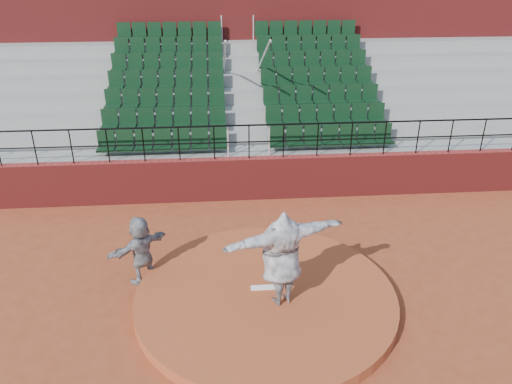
% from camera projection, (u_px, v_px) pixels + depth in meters
% --- Properties ---
extents(ground, '(90.00, 90.00, 0.00)m').
position_uv_depth(ground, '(265.00, 302.00, 10.63)').
color(ground, brown).
rests_on(ground, ground).
extents(pitchers_mound, '(5.50, 5.50, 0.25)m').
position_uv_depth(pitchers_mound, '(265.00, 297.00, 10.58)').
color(pitchers_mound, '#A24724').
rests_on(pitchers_mound, ground).
extents(pitching_rubber, '(0.60, 0.15, 0.03)m').
position_uv_depth(pitching_rubber, '(265.00, 287.00, 10.65)').
color(pitching_rubber, white).
rests_on(pitching_rubber, pitchers_mound).
extents(boundary_wall, '(24.00, 0.30, 1.30)m').
position_uv_depth(boundary_wall, '(249.00, 178.00, 14.84)').
color(boundary_wall, maroon).
rests_on(boundary_wall, ground).
extents(wall_railing, '(24.04, 0.05, 1.03)m').
position_uv_depth(wall_railing, '(249.00, 134.00, 14.24)').
color(wall_railing, black).
rests_on(wall_railing, boundary_wall).
extents(seating_deck, '(24.00, 5.97, 4.63)m').
position_uv_depth(seating_deck, '(242.00, 116.00, 17.76)').
color(seating_deck, gray).
rests_on(seating_deck, ground).
extents(press_box_facade, '(24.00, 3.00, 7.10)m').
position_uv_depth(press_box_facade, '(236.00, 38.00, 20.40)').
color(press_box_facade, maroon).
rests_on(press_box_facade, ground).
extents(pitcher, '(2.63, 1.52, 2.07)m').
position_uv_depth(pitcher, '(282.00, 258.00, 9.83)').
color(pitcher, black).
rests_on(pitcher, pitchers_mound).
extents(fielder, '(1.43, 1.31, 1.59)m').
position_uv_depth(fielder, '(141.00, 249.00, 11.02)').
color(fielder, black).
rests_on(fielder, ground).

